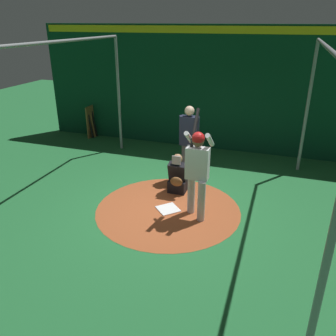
{
  "coord_description": "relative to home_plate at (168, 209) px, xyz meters",
  "views": [
    {
      "loc": [
        6.0,
        2.05,
        3.68
      ],
      "look_at": [
        0.0,
        0.0,
        0.95
      ],
      "focal_mm": 36.97,
      "sensor_mm": 36.0,
      "label": 1
    }
  ],
  "objects": [
    {
      "name": "ground_plane",
      "position": [
        0.0,
        0.0,
        -0.01
      ],
      "size": [
        26.98,
        26.98,
        0.0
      ],
      "primitive_type": "plane",
      "color": "#216633"
    },
    {
      "name": "dirt_circle",
      "position": [
        0.0,
        0.0,
        -0.01
      ],
      "size": [
        3.03,
        3.03,
        0.01
      ],
      "primitive_type": "cylinder",
      "color": "#9E4C28",
      "rests_on": "ground"
    },
    {
      "name": "home_plate",
      "position": [
        0.0,
        0.0,
        0.0
      ],
      "size": [
        0.59,
        0.59,
        0.01
      ],
      "primitive_type": "cube",
      "rotation": [
        0.0,
        0.0,
        0.79
      ],
      "color": "white",
      "rests_on": "dirt_circle"
    },
    {
      "name": "batter",
      "position": [
        0.05,
        0.61,
        1.07
      ],
      "size": [
        0.68,
        0.49,
        2.12
      ],
      "color": "#BCBCC0",
      "rests_on": "ground"
    },
    {
      "name": "catcher",
      "position": [
        -0.85,
        -0.05,
        0.35
      ],
      "size": [
        0.58,
        0.4,
        0.94
      ],
      "color": "black",
      "rests_on": "ground"
    },
    {
      "name": "umpire",
      "position": [
        -1.64,
        -0.03,
        1.03
      ],
      "size": [
        0.23,
        0.49,
        1.84
      ],
      "color": "#4C4C51",
      "rests_on": "ground"
    },
    {
      "name": "back_wall",
      "position": [
        -4.12,
        0.0,
        1.79
      ],
      "size": [
        0.23,
        10.98,
        3.58
      ],
      "color": "#0C3D26",
      "rests_on": "ground"
    },
    {
      "name": "cage_frame",
      "position": [
        0.0,
        0.0,
        2.31
      ],
      "size": [
        6.32,
        5.26,
        3.29
      ],
      "color": "gray",
      "rests_on": "ground"
    },
    {
      "name": "bat_rack",
      "position": [
        -3.88,
        -4.03,
        0.48
      ],
      "size": [
        0.58,
        0.19,
        1.05
      ],
      "color": "olive",
      "rests_on": "ground"
    }
  ]
}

